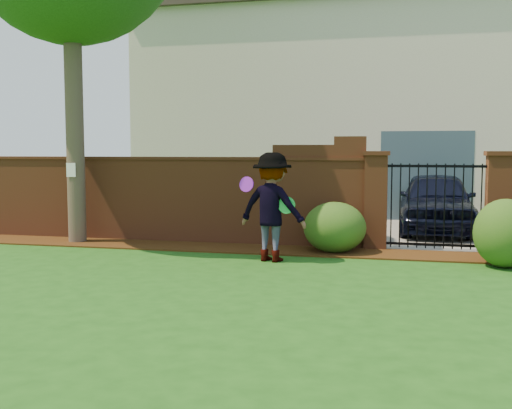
% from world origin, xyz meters
% --- Properties ---
extents(ground, '(80.00, 80.00, 0.01)m').
position_xyz_m(ground, '(0.00, 0.00, -0.01)').
color(ground, '#1A4B12').
rests_on(ground, ground).
extents(mulch_bed, '(11.10, 1.08, 0.03)m').
position_xyz_m(mulch_bed, '(-0.95, 3.34, 0.01)').
color(mulch_bed, '#321B09').
rests_on(mulch_bed, ground).
extents(brick_wall, '(8.70, 0.31, 2.16)m').
position_xyz_m(brick_wall, '(-2.01, 4.00, 0.93)').
color(brick_wall, brown).
rests_on(brick_wall, ground).
extents(pillar_left, '(0.50, 0.50, 1.88)m').
position_xyz_m(pillar_left, '(2.40, 4.00, 0.96)').
color(pillar_left, brown).
rests_on(pillar_left, ground).
extents(pillar_right, '(0.50, 0.50, 1.88)m').
position_xyz_m(pillar_right, '(4.60, 4.00, 0.96)').
color(pillar_right, brown).
rests_on(pillar_right, ground).
extents(iron_gate, '(1.78, 0.03, 1.60)m').
position_xyz_m(iron_gate, '(3.50, 4.00, 0.85)').
color(iron_gate, black).
rests_on(iron_gate, ground).
extents(driveway, '(3.20, 8.00, 0.01)m').
position_xyz_m(driveway, '(3.50, 8.00, 0.01)').
color(driveway, gray).
rests_on(driveway, ground).
extents(house, '(12.40, 6.40, 6.30)m').
position_xyz_m(house, '(1.00, 12.00, 3.16)').
color(house, beige).
rests_on(house, ground).
extents(car, '(1.67, 4.11, 1.40)m').
position_xyz_m(car, '(3.66, 6.65, 0.70)').
color(car, black).
rests_on(car, ground).
extents(paper_notice, '(0.20, 0.01, 0.28)m').
position_xyz_m(paper_notice, '(-3.60, 3.21, 1.50)').
color(paper_notice, white).
rests_on(paper_notice, tree).
extents(shrub_left, '(1.16, 1.16, 0.95)m').
position_xyz_m(shrub_left, '(1.69, 3.37, 0.47)').
color(shrub_left, '#204C16').
rests_on(shrub_left, ground).
extents(shrub_middle, '(1.02, 1.02, 1.12)m').
position_xyz_m(shrub_middle, '(4.53, 2.60, 0.56)').
color(shrub_middle, '#204C16').
rests_on(shrub_middle, ground).
extents(man, '(1.33, 0.96, 1.86)m').
position_xyz_m(man, '(0.72, 2.25, 0.93)').
color(man, gray).
rests_on(man, ground).
extents(frisbee_purple, '(0.28, 0.14, 0.26)m').
position_xyz_m(frisbee_purple, '(0.31, 2.17, 1.32)').
color(frisbee_purple, purple).
rests_on(frisbee_purple, man).
extents(frisbee_green, '(0.29, 0.08, 0.29)m').
position_xyz_m(frisbee_green, '(1.01, 2.16, 0.98)').
color(frisbee_green, green).
rests_on(frisbee_green, man).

